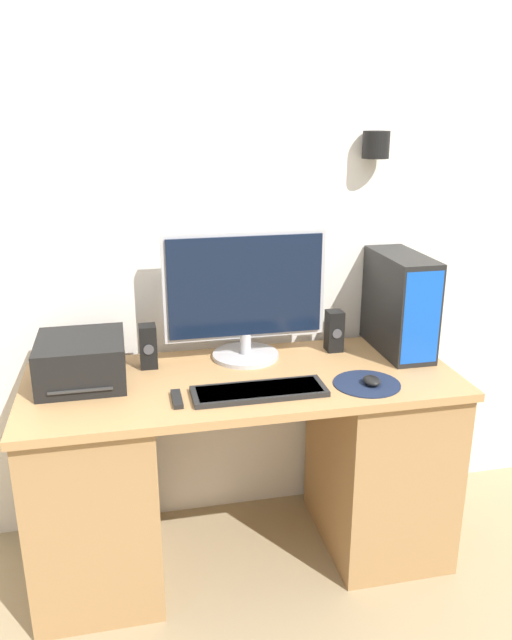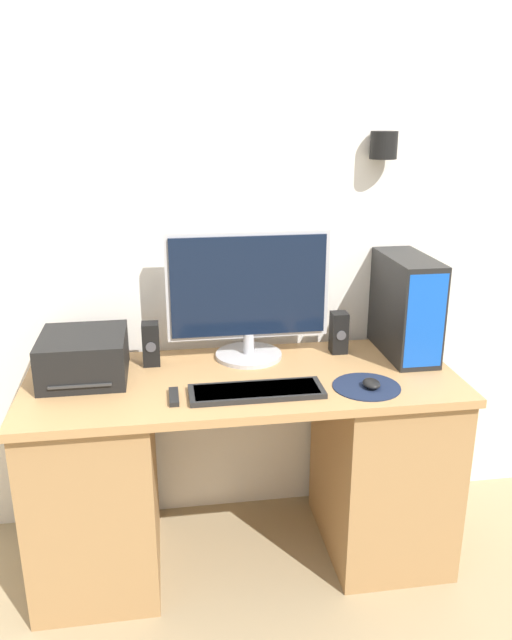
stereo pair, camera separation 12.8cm
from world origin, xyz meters
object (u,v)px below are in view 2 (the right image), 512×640
at_px(computer_tower, 406,306).
at_px(speaker_left, 151,344).
at_px(keyboard, 256,391).
at_px(mouse, 371,384).
at_px(printer, 84,357).
at_px(monitor, 248,293).
at_px(remote_control, 174,397).
at_px(speaker_right, 339,333).

bearing_deg(computer_tower, speaker_left, 178.05).
bearing_deg(keyboard, mouse, -2.43).
relative_size(computer_tower, speaker_left, 2.37).
bearing_deg(printer, monitor, 10.03).
height_order(keyboard, remote_control, keyboard).
height_order(printer, remote_control, printer).
distance_m(computer_tower, speaker_left, 0.97).
height_order(computer_tower, remote_control, computer_tower).
bearing_deg(computer_tower, remote_control, -162.73).
distance_m(monitor, printer, 0.63).
xyz_separation_m(monitor, keyboard, (-0.02, -0.33, -0.25)).
bearing_deg(speaker_right, monitor, 179.29).
bearing_deg(printer, speaker_right, 6.08).
bearing_deg(remote_control, keyboard, -0.54).
bearing_deg(printer, computer_tower, 2.51).
xyz_separation_m(mouse, speaker_left, (-0.74, 0.33, 0.06)).
distance_m(speaker_right, remote_control, 0.73).
bearing_deg(speaker_left, speaker_right, 1.29).
relative_size(computer_tower, remote_control, 3.13).
bearing_deg(speaker_right, printer, -173.92).
bearing_deg(speaker_right, keyboard, -138.67).
xyz_separation_m(printer, speaker_left, (0.23, 0.09, 0.00)).
relative_size(monitor, remote_control, 4.96).
bearing_deg(mouse, printer, 165.88).
xyz_separation_m(computer_tower, printer, (-1.20, -0.05, -0.11)).
xyz_separation_m(computer_tower, speaker_right, (-0.25, 0.05, -0.11)).
xyz_separation_m(printer, speaker_right, (0.96, 0.10, 0.00)).
bearing_deg(speaker_left, monitor, 3.23).
relative_size(keyboard, printer, 1.43).
bearing_deg(computer_tower, monitor, 174.89).
distance_m(mouse, speaker_right, 0.35).
bearing_deg(keyboard, remote_control, 179.46).
relative_size(mouse, computer_tower, 0.20).
relative_size(monitor, speaker_right, 3.75).
distance_m(keyboard, speaker_right, 0.50).
relative_size(monitor, keyboard, 1.35).
distance_m(monitor, remote_control, 0.51).
relative_size(printer, speaker_left, 1.94).
relative_size(keyboard, remote_control, 3.67).
height_order(mouse, printer, printer).
bearing_deg(mouse, keyboard, 177.57).
distance_m(mouse, remote_control, 0.67).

